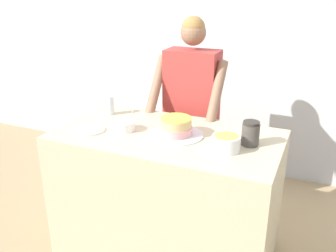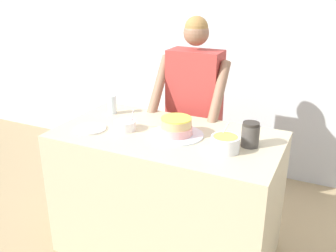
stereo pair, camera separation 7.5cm
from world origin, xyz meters
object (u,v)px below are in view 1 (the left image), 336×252
object	(u,v)px
cake	(176,128)
ceramic_plate	(89,130)
frosting_bowl_pink	(124,125)
frosting_bowl_yellow	(226,142)
person_baker	(191,100)
stoneware_jar	(251,133)
drinking_glass	(110,105)

from	to	relation	value
cake	ceramic_plate	distance (m)	0.57
ceramic_plate	frosting_bowl_pink	bearing A→B (deg)	25.18
cake	ceramic_plate	bearing A→B (deg)	-164.59
frosting_bowl_pink	frosting_bowl_yellow	xyz separation A→B (m)	(0.69, -0.03, 0.01)
person_baker	cake	size ratio (longest dim) A/B	4.51
frosting_bowl_yellow	stoneware_jar	size ratio (longest dim) A/B	1.11
cake	frosting_bowl_yellow	xyz separation A→B (m)	(0.35, -0.09, -0.00)
person_baker	cake	xyz separation A→B (m)	(0.12, -0.59, 0.00)
frosting_bowl_pink	drinking_glass	world-z (taller)	frosting_bowl_pink
stoneware_jar	frosting_bowl_pink	bearing A→B (deg)	-173.07
frosting_bowl_pink	cake	bearing A→B (deg)	8.93
frosting_bowl_yellow	stoneware_jar	xyz separation A→B (m)	(0.11, 0.13, 0.02)
drinking_glass	stoneware_jar	bearing A→B (deg)	-7.38
person_baker	frosting_bowl_pink	distance (m)	0.69
person_baker	stoneware_jar	world-z (taller)	person_baker
person_baker	ceramic_plate	world-z (taller)	person_baker
ceramic_plate	person_baker	bearing A→B (deg)	59.95
ceramic_plate	drinking_glass	bearing A→B (deg)	97.41
frosting_bowl_pink	stoneware_jar	xyz separation A→B (m)	(0.80, 0.10, 0.04)
frosting_bowl_yellow	drinking_glass	distance (m)	0.98
drinking_glass	cake	bearing A→B (deg)	-16.79
frosting_bowl_yellow	cake	bearing A→B (deg)	165.81
person_baker	ceramic_plate	size ratio (longest dim) A/B	7.56
cake	stoneware_jar	xyz separation A→B (m)	(0.46, 0.04, 0.02)
frosting_bowl_pink	stoneware_jar	distance (m)	0.80
person_baker	frosting_bowl_yellow	world-z (taller)	person_baker
stoneware_jar	person_baker	bearing A→B (deg)	136.15
cake	ceramic_plate	world-z (taller)	cake
cake	frosting_bowl_yellow	bearing A→B (deg)	-14.19
cake	frosting_bowl_pink	xyz separation A→B (m)	(-0.34, -0.05, -0.02)
frosting_bowl_yellow	drinking_glass	size ratio (longest dim) A/B	1.18
frosting_bowl_pink	stoneware_jar	world-z (taller)	stoneware_jar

